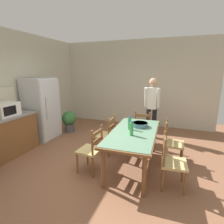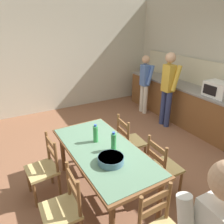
{
  "view_description": "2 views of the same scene",
  "coord_description": "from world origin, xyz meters",
  "px_view_note": "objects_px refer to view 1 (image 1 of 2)",
  "views": [
    {
      "loc": [
        -2.82,
        -1.31,
        1.93
      ],
      "look_at": [
        0.12,
        -0.24,
        1.17
      ],
      "focal_mm": 28.0,
      "sensor_mm": 36.0,
      "label": 1
    },
    {
      "loc": [
        2.61,
        -1.71,
        2.38
      ],
      "look_at": [
        -0.37,
        -0.09,
        0.93
      ],
      "focal_mm": 35.0,
      "sensor_mm": 36.0,
      "label": 2
    }
  ],
  "objects_px": {
    "microwave": "(6,109)",
    "dining_table": "(134,135)",
    "bottle_near_centre": "(132,129)",
    "chair_side_far_left": "(91,150)",
    "chair_side_near_right": "(172,143)",
    "chair_head_end": "(143,128)",
    "potted_plant": "(69,120)",
    "chair_side_near_left": "(172,162)",
    "chair_side_far_right": "(106,135)",
    "serving_bowl": "(140,124)",
    "bottle_off_centre": "(130,123)",
    "person_by_table": "(152,105)",
    "refrigerator": "(42,109)"
  },
  "relations": [
    {
      "from": "microwave",
      "to": "dining_table",
      "type": "distance_m",
      "value": 2.88
    },
    {
      "from": "bottle_near_centre",
      "to": "chair_side_far_left",
      "type": "relative_size",
      "value": 0.3
    },
    {
      "from": "chair_side_near_right",
      "to": "chair_head_end",
      "type": "xyz_separation_m",
      "value": [
        0.77,
        0.75,
        0.0
      ]
    },
    {
      "from": "chair_side_far_left",
      "to": "potted_plant",
      "type": "height_order",
      "value": "chair_side_far_left"
    },
    {
      "from": "bottle_near_centre",
      "to": "chair_side_far_left",
      "type": "distance_m",
      "value": 0.87
    },
    {
      "from": "chair_side_near_left",
      "to": "chair_side_far_left",
      "type": "xyz_separation_m",
      "value": [
        -0.04,
        1.45,
        0.0
      ]
    },
    {
      "from": "chair_head_end",
      "to": "chair_side_far_right",
      "type": "bearing_deg",
      "value": 46.99
    },
    {
      "from": "microwave",
      "to": "potted_plant",
      "type": "bearing_deg",
      "value": -14.37
    },
    {
      "from": "chair_side_far_right",
      "to": "serving_bowl",
      "type": "bearing_deg",
      "value": 86.02
    },
    {
      "from": "microwave",
      "to": "bottle_near_centre",
      "type": "distance_m",
      "value": 2.84
    },
    {
      "from": "bottle_off_centre",
      "to": "microwave",
      "type": "bearing_deg",
      "value": 100.78
    },
    {
      "from": "dining_table",
      "to": "person_by_table",
      "type": "height_order",
      "value": "person_by_table"
    },
    {
      "from": "serving_bowl",
      "to": "bottle_off_centre",
      "type": "bearing_deg",
      "value": 144.35
    },
    {
      "from": "refrigerator",
      "to": "serving_bowl",
      "type": "bearing_deg",
      "value": -96.65
    },
    {
      "from": "chair_head_end",
      "to": "chair_side_near_left",
      "type": "distance_m",
      "value": 1.77
    },
    {
      "from": "bottle_off_centre",
      "to": "chair_head_end",
      "type": "relative_size",
      "value": 0.3
    },
    {
      "from": "potted_plant",
      "to": "chair_side_far_right",
      "type": "bearing_deg",
      "value": -119.74
    },
    {
      "from": "refrigerator",
      "to": "chair_side_far_right",
      "type": "xyz_separation_m",
      "value": [
        -0.27,
        -2.06,
        -0.41
      ]
    },
    {
      "from": "dining_table",
      "to": "chair_side_far_left",
      "type": "bearing_deg",
      "value": 121.32
    },
    {
      "from": "dining_table",
      "to": "chair_side_near_right",
      "type": "relative_size",
      "value": 2.03
    },
    {
      "from": "serving_bowl",
      "to": "potted_plant",
      "type": "height_order",
      "value": "serving_bowl"
    },
    {
      "from": "bottle_off_centre",
      "to": "potted_plant",
      "type": "bearing_deg",
      "value": 61.39
    },
    {
      "from": "dining_table",
      "to": "chair_side_near_left",
      "type": "xyz_separation_m",
      "value": [
        -0.39,
        -0.74,
        -0.23
      ]
    },
    {
      "from": "person_by_table",
      "to": "potted_plant",
      "type": "relative_size",
      "value": 2.56
    },
    {
      "from": "microwave",
      "to": "potted_plant",
      "type": "distance_m",
      "value": 1.93
    },
    {
      "from": "bottle_near_centre",
      "to": "chair_side_near_right",
      "type": "distance_m",
      "value": 1.06
    },
    {
      "from": "refrigerator",
      "to": "potted_plant",
      "type": "distance_m",
      "value": 0.92
    },
    {
      "from": "potted_plant",
      "to": "bottle_near_centre",
      "type": "bearing_deg",
      "value": -123.07
    },
    {
      "from": "refrigerator",
      "to": "chair_head_end",
      "type": "distance_m",
      "value": 2.85
    },
    {
      "from": "chair_side_near_right",
      "to": "chair_head_end",
      "type": "relative_size",
      "value": 1.0
    },
    {
      "from": "microwave",
      "to": "chair_head_end",
      "type": "bearing_deg",
      "value": -59.65
    },
    {
      "from": "dining_table",
      "to": "bottle_off_centre",
      "type": "height_order",
      "value": "bottle_off_centre"
    },
    {
      "from": "serving_bowl",
      "to": "person_by_table",
      "type": "xyz_separation_m",
      "value": [
        1.43,
        -0.05,
        0.15
      ]
    },
    {
      "from": "chair_side_near_left",
      "to": "chair_side_near_right",
      "type": "bearing_deg",
      "value": -2.7
    },
    {
      "from": "dining_table",
      "to": "chair_side_near_left",
      "type": "height_order",
      "value": "chair_side_near_left"
    },
    {
      "from": "chair_side_near_left",
      "to": "chair_head_end",
      "type": "bearing_deg",
      "value": 21.49
    },
    {
      "from": "refrigerator",
      "to": "dining_table",
      "type": "relative_size",
      "value": 0.92
    },
    {
      "from": "serving_bowl",
      "to": "bottle_near_centre",
      "type": "bearing_deg",
      "value": 174.86
    },
    {
      "from": "microwave",
      "to": "bottle_near_centre",
      "type": "xyz_separation_m",
      "value": [
        0.2,
        -2.82,
        -0.18
      ]
    },
    {
      "from": "refrigerator",
      "to": "bottle_off_centre",
      "type": "xyz_separation_m",
      "value": [
        -0.57,
        -2.69,
        0.03
      ]
    },
    {
      "from": "bottle_off_centre",
      "to": "chair_side_near_right",
      "type": "xyz_separation_m",
      "value": [
        0.34,
        -0.82,
        -0.44
      ]
    },
    {
      "from": "person_by_table",
      "to": "potted_plant",
      "type": "xyz_separation_m",
      "value": [
        -0.43,
        2.48,
        -0.57
      ]
    },
    {
      "from": "refrigerator",
      "to": "bottle_near_centre",
      "type": "height_order",
      "value": "refrigerator"
    },
    {
      "from": "chair_head_end",
      "to": "person_by_table",
      "type": "height_order",
      "value": "person_by_table"
    },
    {
      "from": "person_by_table",
      "to": "chair_side_far_left",
      "type": "bearing_deg",
      "value": -19.07
    },
    {
      "from": "dining_table",
      "to": "chair_side_far_right",
      "type": "distance_m",
      "value": 0.86
    },
    {
      "from": "refrigerator",
      "to": "potted_plant",
      "type": "relative_size",
      "value": 2.56
    },
    {
      "from": "serving_bowl",
      "to": "microwave",
      "type": "bearing_deg",
      "value": 104.59
    },
    {
      "from": "chair_head_end",
      "to": "microwave",
      "type": "bearing_deg",
      "value": 28.11
    },
    {
      "from": "chair_side_near_right",
      "to": "potted_plant",
      "type": "xyz_separation_m",
      "value": [
        0.89,
        3.08,
        -0.06
      ]
    }
  ]
}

